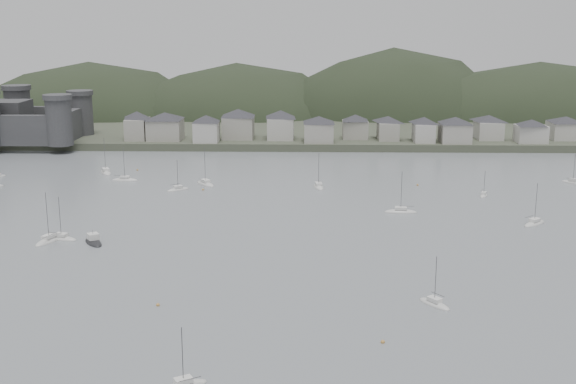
{
  "coord_description": "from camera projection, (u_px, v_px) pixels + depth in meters",
  "views": [
    {
      "loc": [
        4.63,
        -111.91,
        50.01
      ],
      "look_at": [
        0.0,
        75.0,
        6.0
      ],
      "focal_mm": 44.87,
      "sensor_mm": 36.0,
      "label": 1
    }
  ],
  "objects": [
    {
      "name": "motor_launch_far",
      "position": [
        93.0,
        242.0,
        167.58
      ],
      "size": [
        7.09,
        8.7,
        4.0
      ],
      "rotation": [
        0.0,
        0.0,
        3.71
      ],
      "color": "black",
      "rests_on": "ground"
    },
    {
      "name": "sailboat_lead",
      "position": [
        62.0,
        239.0,
        170.48
      ],
      "size": [
        8.55,
        4.85,
        11.14
      ],
      "rotation": [
        0.0,
        0.0,
        1.28
      ],
      "color": "beige",
      "rests_on": "ground"
    },
    {
      "name": "waterfront_town",
      "position": [
        417.0,
        126.0,
        295.67
      ],
      "size": [
        451.48,
        28.46,
        12.92
      ],
      "color": "#9D9C90",
      "rests_on": "far_shore_land"
    },
    {
      "name": "forested_ridge",
      "position": [
        306.0,
        140.0,
        385.09
      ],
      "size": [
        851.55,
        103.94,
        102.57
      ],
      "color": "black",
      "rests_on": "ground"
    },
    {
      "name": "mooring_buoys",
      "position": [
        272.0,
        225.0,
        182.24
      ],
      "size": [
        191.77,
        137.52,
        0.7
      ],
      "color": "#B5823C",
      "rests_on": "ground"
    },
    {
      "name": "moored_fleet",
      "position": [
        225.0,
        226.0,
        180.92
      ],
      "size": [
        233.74,
        157.51,
        13.36
      ],
      "color": "beige",
      "rests_on": "ground"
    },
    {
      "name": "far_shore_land",
      "position": [
        298.0,
        111.0,
        407.19
      ],
      "size": [
        900.0,
        250.0,
        3.0
      ],
      "primitive_type": "cube",
      "color": "#383D2D",
      "rests_on": "ground"
    },
    {
      "name": "castle",
      "position": [
        3.0,
        120.0,
        295.82
      ],
      "size": [
        66.0,
        43.0,
        20.0
      ],
      "color": "#37383A",
      "rests_on": "far_shore_land"
    },
    {
      "name": "ground",
      "position": [
        277.0,
        329.0,
        120.47
      ],
      "size": [
        900.0,
        900.0,
        0.0
      ],
      "primitive_type": "plane",
      "color": "slate",
      "rests_on": "ground"
    }
  ]
}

